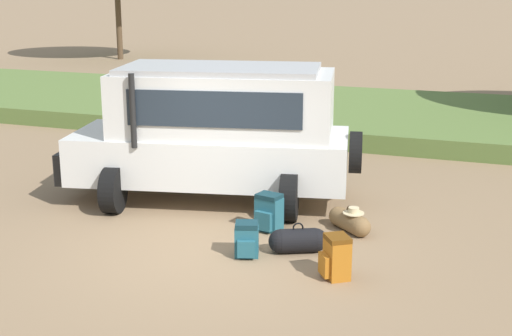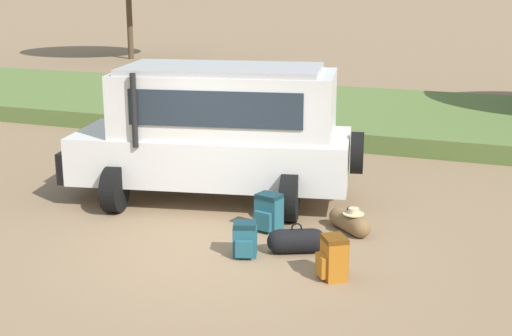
{
  "view_description": "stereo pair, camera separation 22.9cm",
  "coord_description": "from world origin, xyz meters",
  "px_view_note": "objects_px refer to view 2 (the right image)",
  "views": [
    {
      "loc": [
        3.9,
        -8.99,
        3.98
      ],
      "look_at": [
        0.22,
        1.32,
        1.0
      ],
      "focal_mm": 50.0,
      "sensor_mm": 36.0,
      "label": 1
    },
    {
      "loc": [
        4.11,
        -8.91,
        3.98
      ],
      "look_at": [
        0.22,
        1.32,
        1.0
      ],
      "focal_mm": 50.0,
      "sensor_mm": 36.0,
      "label": 2
    }
  ],
  "objects_px": {
    "duffel_bag_soft_canvas": "(296,241)",
    "duffel_bag_low_black_case": "(350,222)",
    "safari_vehicle": "(218,130)",
    "backpack_near_rear_wheel": "(333,258)",
    "backpack_cluster_center": "(268,213)",
    "backpack_beside_front_wheel": "(245,240)"
  },
  "relations": [
    {
      "from": "backpack_cluster_center",
      "to": "safari_vehicle",
      "type": "bearing_deg",
      "value": 138.86
    },
    {
      "from": "backpack_beside_front_wheel",
      "to": "backpack_cluster_center",
      "type": "distance_m",
      "value": 1.13
    },
    {
      "from": "backpack_beside_front_wheel",
      "to": "backpack_cluster_center",
      "type": "relative_size",
      "value": 0.84
    },
    {
      "from": "backpack_beside_front_wheel",
      "to": "duffel_bag_soft_canvas",
      "type": "relative_size",
      "value": 0.62
    },
    {
      "from": "duffel_bag_low_black_case",
      "to": "duffel_bag_soft_canvas",
      "type": "relative_size",
      "value": 0.93
    },
    {
      "from": "backpack_beside_front_wheel",
      "to": "duffel_bag_soft_canvas",
      "type": "height_order",
      "value": "backpack_beside_front_wheel"
    },
    {
      "from": "backpack_beside_front_wheel",
      "to": "backpack_near_rear_wheel",
      "type": "bearing_deg",
      "value": -12.75
    },
    {
      "from": "backpack_near_rear_wheel",
      "to": "duffel_bag_low_black_case",
      "type": "bearing_deg",
      "value": 96.71
    },
    {
      "from": "safari_vehicle",
      "to": "backpack_cluster_center",
      "type": "height_order",
      "value": "safari_vehicle"
    },
    {
      "from": "backpack_cluster_center",
      "to": "backpack_near_rear_wheel",
      "type": "distance_m",
      "value": 2.05
    },
    {
      "from": "duffel_bag_soft_canvas",
      "to": "duffel_bag_low_black_case",
      "type": "bearing_deg",
      "value": 65.24
    },
    {
      "from": "safari_vehicle",
      "to": "backpack_cluster_center",
      "type": "distance_m",
      "value": 2.13
    },
    {
      "from": "safari_vehicle",
      "to": "backpack_beside_front_wheel",
      "type": "distance_m",
      "value": 2.97
    },
    {
      "from": "safari_vehicle",
      "to": "backpack_near_rear_wheel",
      "type": "distance_m",
      "value": 4.05
    },
    {
      "from": "backpack_beside_front_wheel",
      "to": "duffel_bag_low_black_case",
      "type": "xyz_separation_m",
      "value": [
        1.19,
        1.53,
        -0.08
      ]
    },
    {
      "from": "duffel_bag_low_black_case",
      "to": "duffel_bag_soft_canvas",
      "type": "xyz_separation_m",
      "value": [
        -0.53,
        -1.14,
        0.01
      ]
    },
    {
      "from": "backpack_beside_front_wheel",
      "to": "duffel_bag_soft_canvas",
      "type": "distance_m",
      "value": 0.77
    },
    {
      "from": "backpack_cluster_center",
      "to": "duffel_bag_soft_canvas",
      "type": "distance_m",
      "value": 1.03
    },
    {
      "from": "backpack_cluster_center",
      "to": "duffel_bag_soft_canvas",
      "type": "bearing_deg",
      "value": -46.24
    },
    {
      "from": "duffel_bag_low_black_case",
      "to": "backpack_near_rear_wheel",
      "type": "bearing_deg",
      "value": -83.29
    },
    {
      "from": "backpack_cluster_center",
      "to": "duffel_bag_low_black_case",
      "type": "bearing_deg",
      "value": 18.16
    },
    {
      "from": "duffel_bag_soft_canvas",
      "to": "backpack_cluster_center",
      "type": "bearing_deg",
      "value": 133.76
    }
  ]
}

